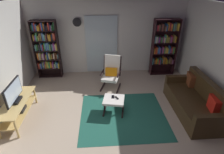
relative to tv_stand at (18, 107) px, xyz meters
name	(u,v)px	position (x,y,z in m)	size (l,w,h in m)	color
ground_plane	(113,123)	(2.29, -0.34, -0.35)	(7.02, 7.02, 0.00)	tan
wall_back	(107,37)	(2.29, 2.56, 0.95)	(5.60, 0.06, 2.60)	silver
glass_door_panel	(102,45)	(2.08, 2.49, 0.70)	(1.10, 0.01, 2.00)	silver
area_rug	(123,115)	(2.56, -0.06, -0.34)	(2.14, 1.93, 0.01)	#205B4C
tv_stand	(18,107)	(0.00, 0.00, 0.00)	(0.49, 1.40, 0.52)	tan
television	(14,93)	(0.00, 0.00, 0.40)	(0.20, 0.81, 0.50)	black
bookshelf_near_tv	(47,48)	(0.23, 2.31, 0.69)	(0.80, 0.30, 1.96)	black
bookshelf_near_sofa	(164,45)	(4.24, 2.26, 0.72)	(0.85, 0.30, 1.97)	black
leather_sofa	(195,101)	(4.43, -0.01, -0.04)	(0.86, 1.91, 0.86)	#372714
lounge_armchair	(111,71)	(2.36, 1.42, 0.19)	(0.72, 0.78, 1.02)	black
ottoman	(114,101)	(2.34, 0.11, -0.02)	(0.60, 0.57, 0.40)	white
tv_remote	(117,98)	(2.41, 0.14, 0.06)	(0.04, 0.14, 0.02)	black
cell_phone	(113,97)	(2.32, 0.20, 0.06)	(0.07, 0.14, 0.01)	black
wall_clock	(77,22)	(1.30, 2.48, 1.50)	(0.29, 0.03, 0.29)	silver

